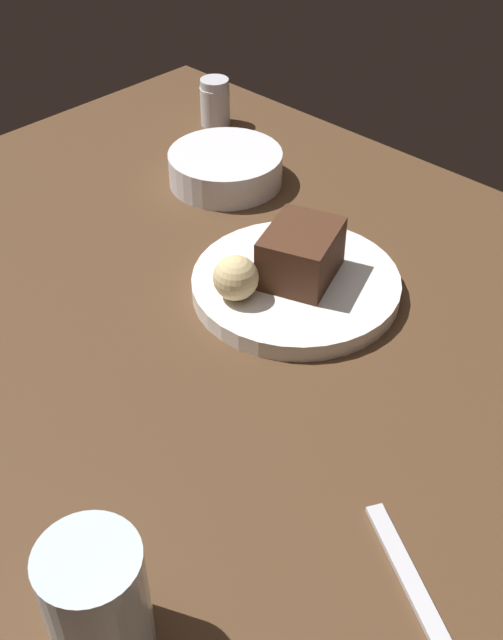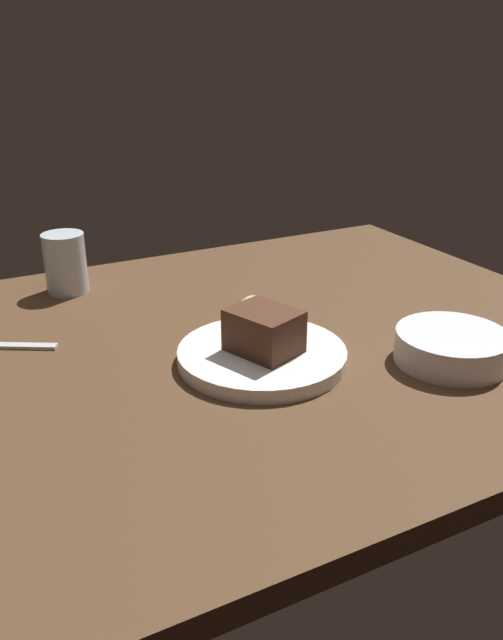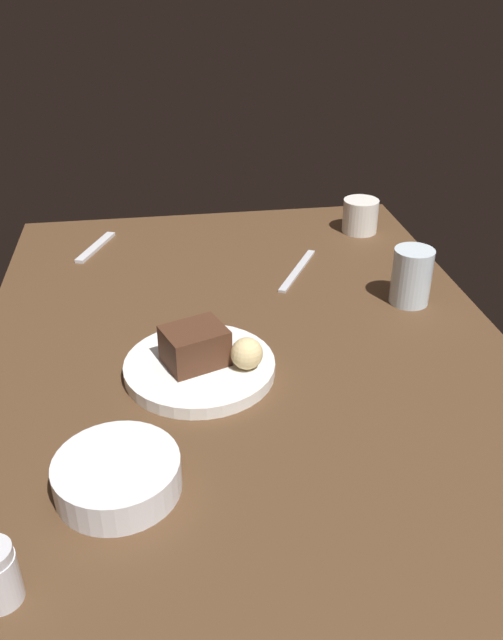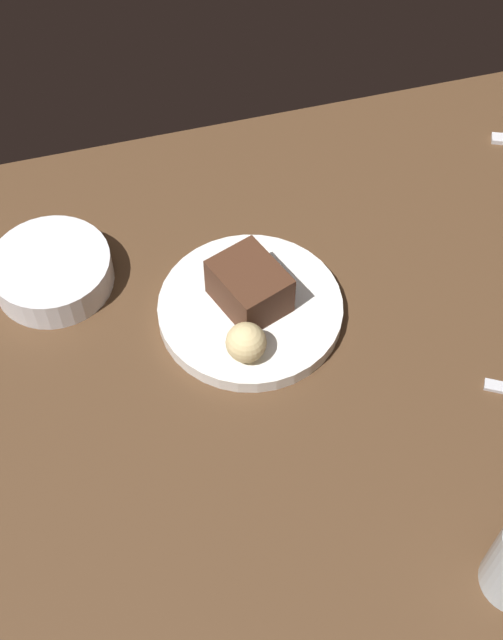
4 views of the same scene
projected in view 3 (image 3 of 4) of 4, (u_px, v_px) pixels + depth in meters
The scene contains 9 objects.
dining_table at pixel (247, 359), 103.20cm from camera, with size 120.00×84.00×3.00cm, color #4C331E.
dessert_plate at pixel (200, 367), 96.80cm from camera, with size 22.31×22.31×1.95cm, color white.
chocolate_cake_slice at pixel (195, 346), 94.85cm from camera, with size 8.68×6.96×5.66cm, color #472819.
bread_roll at pixel (247, 353), 94.01cm from camera, with size 4.69×4.69×4.69cm, color #DBC184.
water_glass at pixel (411, 276), 113.86cm from camera, with size 6.94×6.94×10.04cm, color silver.
side_bowl at pixel (117, 475), 75.79cm from camera, with size 14.78×14.78×4.17cm, color silver.
coffee_cup at pixel (360, 216), 142.56cm from camera, with size 7.63×7.63×7.21cm, color silver.
dessert_spoon at pixel (96, 247), 136.12cm from camera, with size 15.00×1.80×0.70cm, color silver.
butter_knife at pixel (298, 270), 126.82cm from camera, with size 19.00×1.40×0.50cm, color silver.
Camera 3 is at (85.19, -12.25, 58.78)cm, focal length 36.81 mm.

